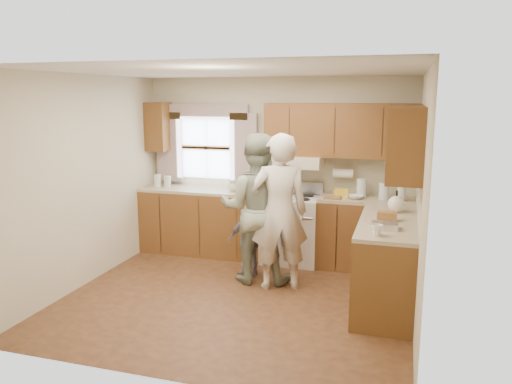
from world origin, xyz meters
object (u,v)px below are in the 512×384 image
(woman_left, at_px, (279,212))
(child, at_px, (250,240))
(stove, at_px, (292,228))
(woman_right, at_px, (256,208))

(woman_left, height_order, child, woman_left)
(stove, distance_m, child, 0.82)
(stove, bearing_deg, woman_left, -85.80)
(woman_right, height_order, child, woman_right)
(stove, distance_m, woman_left, 1.11)
(woman_left, distance_m, child, 0.69)
(woman_left, xyz_separation_m, woman_right, (-0.33, 0.16, -0.01))
(woman_right, bearing_deg, child, -55.25)
(stove, bearing_deg, woman_right, -107.03)
(stove, xyz_separation_m, woman_left, (0.07, -1.01, 0.45))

